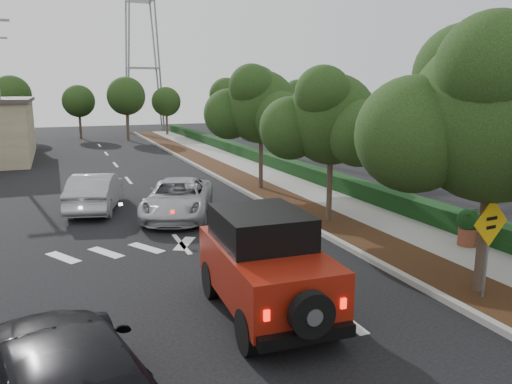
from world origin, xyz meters
TOP-DOWN VIEW (x-y plane):
  - ground at (0.00, 0.00)m, footprint 120.00×120.00m
  - curb at (4.60, 12.00)m, footprint 0.20×70.00m
  - planting_strip at (5.60, 12.00)m, footprint 1.80×70.00m
  - sidewalk at (7.50, 12.00)m, footprint 2.00×70.00m
  - hedge at (8.90, 12.00)m, footprint 0.80×70.00m
  - transmission_tower at (6.00, 48.00)m, footprint 7.00×4.00m
  - street_tree_near at (5.60, -0.50)m, footprint 3.80×3.80m
  - street_tree_mid at (5.60, 6.50)m, footprint 3.20×3.20m
  - street_tree_far at (5.60, 13.00)m, footprint 3.40×3.40m
  - light_pole_a at (-6.50, 26.00)m, footprint 2.00×0.22m
  - light_pole_b at (-7.50, 38.00)m, footprint 2.00×0.22m
  - red_jeep at (0.51, 0.56)m, footprint 2.14×4.48m
  - silver_suv_ahead at (0.73, 9.46)m, footprint 3.99×5.57m
  - silver_sedan_oncoming at (-2.11, 11.72)m, footprint 2.71×4.84m
  - speed_hump_sign at (5.40, -0.88)m, footprint 1.09×0.14m
  - terracotta_planter at (7.97, 2.26)m, footprint 0.69×0.69m

SIDE VIEW (x-z plane):
  - ground at x=0.00m, z-range 0.00..0.00m
  - transmission_tower at x=6.00m, z-range -14.00..14.00m
  - street_tree_near at x=5.60m, z-range -2.96..2.96m
  - street_tree_mid at x=5.60m, z-range -2.66..2.66m
  - street_tree_far at x=5.60m, z-range -2.81..2.81m
  - light_pole_a at x=-6.50m, z-range -4.50..4.50m
  - light_pole_b at x=-7.50m, z-range -4.50..4.50m
  - planting_strip at x=5.60m, z-range 0.00..0.12m
  - sidewalk at x=7.50m, z-range 0.00..0.12m
  - curb at x=4.60m, z-range 0.00..0.15m
  - hedge at x=8.90m, z-range 0.00..0.80m
  - silver_suv_ahead at x=0.73m, z-range 0.00..1.41m
  - silver_sedan_oncoming at x=-2.11m, z-range 0.00..1.51m
  - terracotta_planter at x=7.97m, z-range 0.21..1.40m
  - red_jeep at x=0.51m, z-range 0.02..2.27m
  - speed_hump_sign at x=5.40m, z-range 0.45..2.76m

